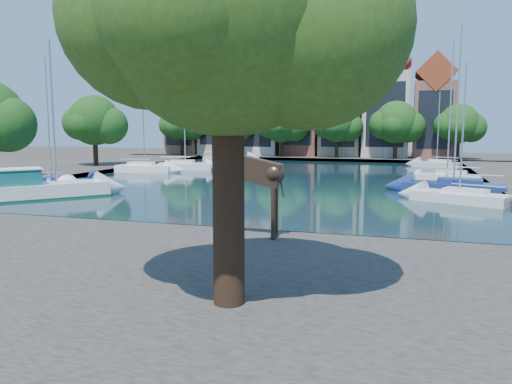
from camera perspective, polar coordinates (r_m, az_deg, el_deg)
The scene contains 31 objects.
ground at distance 24.18m, azimuth -12.54°, elevation -4.52°, with size 160.00×160.00×0.00m, color #38332B.
water_basin at distance 46.33m, azimuth 2.19°, elevation 1.46°, with size 38.00×50.00×0.08m, color black.
near_quay at distance 18.54m, azimuth -23.34°, elevation -7.89°, with size 50.00×14.00×0.50m, color #4C4842.
far_quay at distance 77.58m, azimuth 8.26°, elevation 4.02°, with size 60.00×16.00×0.50m, color #4C4842.
left_quay at distance 57.93m, azimuth -22.49°, elevation 2.33°, with size 14.00×52.00×0.50m, color #4C4842.
plane_tree at distance 12.54m, azimuth -2.81°, elevation 19.88°, with size 8.32×6.40×10.62m.
townhouse_west_end at distance 84.08m, azimuth -7.54°, elevation 9.16°, with size 5.44×9.18×14.93m.
townhouse_west_mid at distance 81.81m, azimuth -3.66°, elevation 9.86°, with size 5.94×9.18×16.79m.
townhouse_west_inner at distance 79.73m, azimuth 0.78°, elevation 9.30°, with size 6.43×9.18×15.15m.
townhouse_center at distance 78.20m, azimuth 5.43°, elevation 10.04°, with size 5.44×9.18×16.93m.
townhouse_east_inner at distance 77.19m, azimuth 9.85°, elevation 9.53°, with size 5.94×9.18×15.79m.
townhouse_east_mid at distance 76.66m, azimuth 14.75°, elevation 9.69°, with size 6.43×9.18×16.65m.
townhouse_east_end at distance 76.63m, azimuth 19.64°, elevation 8.75°, with size 5.44×9.18×14.43m.
far_tree_far_west at distance 78.60m, azimuth -8.44°, elevation 7.66°, with size 7.28×5.60×7.68m.
far_tree_west at distance 75.52m, azimuth -2.91°, elevation 7.66°, with size 6.76×5.20×7.36m.
far_tree_mid_west at distance 73.19m, azimuth 3.06°, elevation 7.83°, with size 7.80×6.00×8.00m.
far_tree_mid_east at distance 71.69m, azimuth 9.32°, elevation 7.62°, with size 7.02×5.40×7.52m.
far_tree_east at distance 71.05m, azimuth 15.79°, elevation 7.52°, with size 7.54×5.80×7.84m.
far_tree_far_east at distance 71.32m, azimuth 22.26°, elevation 7.11°, with size 6.76×5.20×7.36m.
side_tree_left_far at distance 59.05m, azimuth -17.92°, elevation 7.62°, with size 7.28×5.60×7.88m.
giraffe_statue at distance 20.09m, azimuth -1.01°, elevation 2.64°, with size 3.92×0.67×5.63m.
motorsailer at distance 36.85m, azimuth -23.87°, elevation 0.56°, with size 7.72×8.30×10.60m.
sailboat_left_a at distance 42.33m, azimuth -22.33°, elevation 1.06°, with size 6.16×4.20×10.21m.
sailboat_left_b at distance 42.04m, azimuth -21.88°, elevation 1.05°, with size 7.33×4.31×10.36m.
sailboat_left_c at distance 54.29m, azimuth -12.61°, elevation 2.84°, with size 6.19×2.84×10.49m.
sailboat_left_d at distance 56.21m, azimuth -8.08°, elevation 3.14°, with size 6.30×3.50×10.97m.
sailboat_left_e at distance 68.91m, azimuth -3.23°, elevation 3.98°, with size 7.03×3.90×10.89m.
sailboat_right_a at distance 34.62m, azimuth 22.23°, elevation -0.31°, with size 6.19×4.27×8.81m.
sailboat_right_b at distance 39.23m, azimuth 21.63°, elevation 0.73°, with size 7.26×3.38×11.93m.
sailboat_right_c at distance 45.72m, azimuth 20.99°, elevation 1.73°, with size 5.73×3.04×11.82m.
sailboat_right_d at distance 62.58m, azimuth 19.94°, elevation 3.12°, with size 5.67×3.85×8.81m.
Camera 1 is at (11.74, -20.54, 5.01)m, focal length 35.00 mm.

